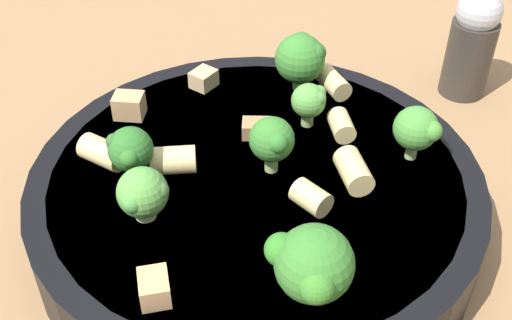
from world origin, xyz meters
TOP-DOWN VIEW (x-y plane):
  - ground_plane at (0.00, 0.00)m, footprint 2.00×2.00m
  - pasta_bowl at (0.00, 0.00)m, footprint 0.27×0.27m
  - broccoli_floret_0 at (0.06, 0.03)m, footprint 0.03×0.03m
  - broccoli_floret_1 at (-0.01, -0.01)m, footprint 0.03×0.03m
  - broccoli_floret_2 at (0.01, -0.10)m, footprint 0.04×0.03m
  - broccoli_floret_3 at (-0.08, -0.05)m, footprint 0.03×0.03m
  - broccoli_floret_4 at (0.04, 0.06)m, footprint 0.03×0.03m
  - broccoli_floret_5 at (-0.01, -0.06)m, footprint 0.02×0.02m
  - broccoli_floret_6 at (-0.06, 0.08)m, footprint 0.04×0.04m
  - rigatoni_0 at (0.09, 0.03)m, footprint 0.03×0.02m
  - rigatoni_1 at (-0.01, -0.10)m, footprint 0.03×0.03m
  - rigatoni_2 at (-0.04, -0.06)m, footprint 0.02×0.03m
  - rigatoni_3 at (-0.04, 0.02)m, footprint 0.03×0.02m
  - rigatoni_4 at (0.05, 0.02)m, footprint 0.03×0.03m
  - rigatoni_5 at (-0.06, -0.02)m, footprint 0.03×0.03m
  - chicken_chunk_0 at (0.01, -0.03)m, footprint 0.02×0.02m
  - chicken_chunk_1 at (0.07, -0.07)m, footprint 0.02×0.02m
  - chicken_chunk_2 at (0.10, -0.02)m, footprint 0.02×0.02m
  - chicken_chunk_3 at (0.01, 0.10)m, footprint 0.02×0.02m
  - pepper_shaker at (-0.09, -0.20)m, footprint 0.04×0.04m

SIDE VIEW (x-z plane):
  - ground_plane at x=0.00m, z-range 0.00..0.00m
  - pasta_bowl at x=0.00m, z-range 0.00..0.04m
  - pepper_shaker at x=-0.09m, z-range 0.00..0.09m
  - chicken_chunk_0 at x=0.01m, z-range 0.04..0.05m
  - chicken_chunk_1 at x=0.07m, z-range 0.04..0.05m
  - chicken_chunk_3 at x=0.01m, z-range 0.04..0.05m
  - rigatoni_2 at x=-0.04m, z-range 0.04..0.05m
  - rigatoni_1 at x=-0.01m, z-range 0.04..0.05m
  - rigatoni_3 at x=-0.04m, z-range 0.04..0.05m
  - chicken_chunk_2 at x=0.10m, z-range 0.04..0.06m
  - rigatoni_5 at x=-0.06m, z-range 0.04..0.06m
  - rigatoni_0 at x=0.09m, z-range 0.04..0.06m
  - rigatoni_4 at x=0.05m, z-range 0.04..0.06m
  - broccoli_floret_4 at x=0.04m, z-range 0.04..0.07m
  - broccoli_floret_5 at x=-0.01m, z-range 0.04..0.07m
  - broccoli_floret_3 at x=-0.08m, z-range 0.04..0.08m
  - broccoli_floret_0 at x=0.06m, z-range 0.04..0.08m
  - broccoli_floret_1 at x=-0.01m, z-range 0.04..0.08m
  - broccoli_floret_6 at x=-0.06m, z-range 0.04..0.09m
  - broccoli_floret_2 at x=0.01m, z-range 0.04..0.08m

